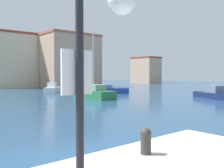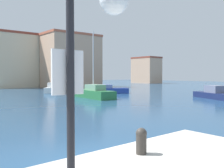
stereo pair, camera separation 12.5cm
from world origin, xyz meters
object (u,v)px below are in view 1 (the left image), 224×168
(lamppost, at_px, (79,4))
(mooring_bollard, at_px, (146,140))
(motorboat_blue_distant_north, at_px, (109,90))
(sailboat_green_far_right, at_px, (94,93))
(motorboat_navy_far_left, at_px, (215,94))
(motorboat_white_inner_mooring, at_px, (52,89))

(lamppost, relative_size, mooring_bollard, 6.94)
(mooring_bollard, distance_m, motorboat_blue_distant_north, 32.05)
(sailboat_green_far_right, relative_size, motorboat_blue_distant_north, 1.43)
(sailboat_green_far_right, relative_size, motorboat_navy_far_left, 1.25)
(mooring_bollard, xyz_separation_m, sailboat_green_far_right, (13.57, 20.91, -0.69))
(mooring_bollard, height_order, motorboat_navy_far_left, mooring_bollard)
(motorboat_white_inner_mooring, bearing_deg, mooring_bollard, -113.20)
(mooring_bollard, bearing_deg, sailboat_green_far_right, 57.01)
(motorboat_blue_distant_north, bearing_deg, motorboat_navy_far_left, -72.41)
(lamppost, distance_m, mooring_bollard, 3.77)
(mooring_bollard, bearing_deg, motorboat_white_inner_mooring, 66.80)
(lamppost, relative_size, motorboat_blue_distant_north, 0.75)
(motorboat_white_inner_mooring, height_order, motorboat_blue_distant_north, motorboat_white_inner_mooring)
(motorboat_white_inner_mooring, relative_size, motorboat_navy_far_left, 0.75)
(lamppost, bearing_deg, motorboat_navy_far_left, 24.75)
(mooring_bollard, xyz_separation_m, motorboat_navy_far_left, (24.12, 11.03, -0.78))
(mooring_bollard, height_order, motorboat_blue_distant_north, mooring_bollard)
(motorboat_navy_far_left, bearing_deg, sailboat_green_far_right, 136.89)
(motorboat_blue_distant_north, bearing_deg, mooring_bollard, -127.64)
(mooring_bollard, relative_size, motorboat_blue_distant_north, 0.11)
(sailboat_green_far_right, relative_size, motorboat_white_inner_mooring, 1.66)
(mooring_bollard, xyz_separation_m, motorboat_white_inner_mooring, (14.18, 33.08, -0.79))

